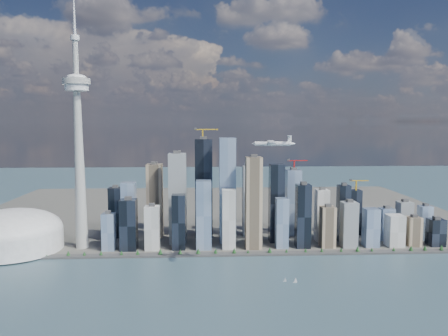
{
  "coord_description": "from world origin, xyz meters",
  "views": [
    {
      "loc": [
        -39.46,
        -617.5,
        272.57
      ],
      "look_at": [
        2.79,
        260.0,
        178.87
      ],
      "focal_mm": 35.0,
      "sensor_mm": 36.0,
      "label": 1
    }
  ],
  "objects_px": {
    "airplane": "(273,143)",
    "sailboat_east": "(285,280)",
    "sailboat_west": "(295,281)",
    "dome_stadium": "(13,233)",
    "needle_tower": "(79,139)"
  },
  "relations": [
    {
      "from": "airplane",
      "to": "sailboat_east",
      "type": "bearing_deg",
      "value": -52.85
    },
    {
      "from": "airplane",
      "to": "sailboat_west",
      "type": "relative_size",
      "value": 7.37
    },
    {
      "from": "dome_stadium",
      "to": "sailboat_east",
      "type": "bearing_deg",
      "value": -20.57
    },
    {
      "from": "needle_tower",
      "to": "dome_stadium",
      "type": "distance_m",
      "value": 241.4
    },
    {
      "from": "dome_stadium",
      "to": "sailboat_west",
      "type": "relative_size",
      "value": 19.83
    },
    {
      "from": "needle_tower",
      "to": "dome_stadium",
      "type": "height_order",
      "value": "needle_tower"
    },
    {
      "from": "sailboat_east",
      "to": "dome_stadium",
      "type": "bearing_deg",
      "value": -179.86
    },
    {
      "from": "sailboat_west",
      "to": "sailboat_east",
      "type": "bearing_deg",
      "value": 171.66
    },
    {
      "from": "needle_tower",
      "to": "airplane",
      "type": "height_order",
      "value": "needle_tower"
    },
    {
      "from": "sailboat_east",
      "to": "airplane",
      "type": "bearing_deg",
      "value": 142.77
    },
    {
      "from": "needle_tower",
      "to": "sailboat_east",
      "type": "xyz_separation_m",
      "value": [
        399.41,
        -212.47,
        -233.13
      ]
    },
    {
      "from": "airplane",
      "to": "sailboat_west",
      "type": "bearing_deg",
      "value": -39.24
    },
    {
      "from": "dome_stadium",
      "to": "airplane",
      "type": "height_order",
      "value": "airplane"
    },
    {
      "from": "dome_stadium",
      "to": "sailboat_west",
      "type": "xyz_separation_m",
      "value": [
        556.21,
        -207.63,
        -36.2
      ]
    },
    {
      "from": "airplane",
      "to": "dome_stadium",
      "type": "bearing_deg",
      "value": 166.69
    }
  ]
}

